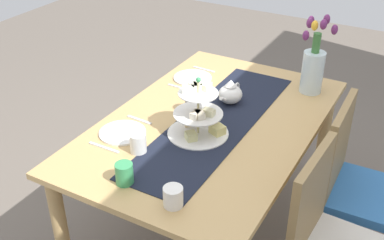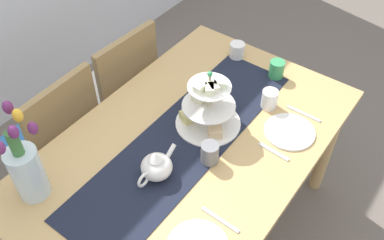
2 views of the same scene
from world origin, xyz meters
name	(u,v)px [view 2 (image 2 of 2)]	position (x,y,z in m)	size (l,w,h in m)	color
ground_plane	(190,231)	(0.00, 0.00, 0.00)	(8.00, 8.00, 0.00)	#6B6056
dining_table	(189,157)	(0.00, 0.00, 0.65)	(1.57, 1.00, 0.75)	tan
chair_left	(56,136)	(-0.20, 0.73, 0.50)	(0.43, 0.43, 0.91)	olive
chair_right	(118,88)	(0.27, 0.73, 0.50)	(0.44, 0.44, 0.91)	olive
table_runner	(185,140)	(0.00, 0.03, 0.76)	(1.29, 0.36, 0.00)	black
tiered_cake_stand	(208,108)	(0.14, 0.00, 0.86)	(0.30, 0.30, 0.30)	beige
teapot	(156,166)	(-0.22, 0.00, 0.81)	(0.24, 0.13, 0.14)	white
tulip_vase	(25,167)	(-0.57, 0.34, 0.91)	(0.17, 0.18, 0.44)	silver
cream_jug	(237,50)	(0.65, 0.17, 0.80)	(0.08, 0.08, 0.09)	white
knife_left	(220,220)	(-0.24, -0.33, 0.76)	(0.01, 0.17, 0.01)	silver
dinner_plate_right	(289,132)	(0.32, -0.33, 0.76)	(0.23, 0.23, 0.01)	white
fork_right	(274,152)	(0.17, -0.33, 0.76)	(0.02, 0.15, 0.01)	silver
knife_right	(304,114)	(0.46, -0.33, 0.76)	(0.01, 0.17, 0.01)	silver
mug_grey	(210,153)	(-0.03, -0.13, 0.81)	(0.08, 0.08, 0.10)	slate
mug_white_text	(270,99)	(0.41, -0.17, 0.80)	(0.08, 0.08, 0.10)	white
mug_orange	(277,69)	(0.63, -0.09, 0.80)	(0.08, 0.08, 0.10)	#389356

